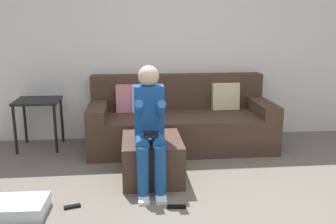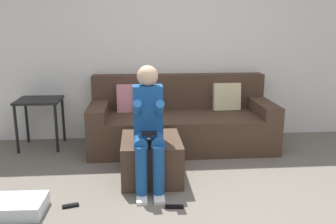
# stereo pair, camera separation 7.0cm
# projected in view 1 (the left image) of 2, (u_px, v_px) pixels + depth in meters

# --- Properties ---
(ground_plane) EXTENTS (7.10, 7.10, 0.00)m
(ground_plane) POSITION_uv_depth(u_px,v_px,m) (216.00, 221.00, 3.04)
(ground_plane) COLOR #6B6359
(wall_back) EXTENTS (5.46, 0.10, 2.66)m
(wall_back) POSITION_uv_depth(u_px,v_px,m) (179.00, 43.00, 5.07)
(wall_back) COLOR silver
(wall_back) RESTS_ON ground_plane
(couch_sectional) EXTENTS (2.35, 0.99, 0.91)m
(couch_sectional) POSITION_uv_depth(u_px,v_px,m) (180.00, 121.00, 4.85)
(couch_sectional) COLOR #473326
(couch_sectional) RESTS_ON ground_plane
(ottoman) EXTENTS (0.61, 0.74, 0.43)m
(ottoman) POSITION_uv_depth(u_px,v_px,m) (152.00, 158.00, 3.84)
(ottoman) COLOR #473326
(ottoman) RESTS_ON ground_plane
(person_seated) EXTENTS (0.29, 0.63, 1.20)m
(person_seated) POSITION_uv_depth(u_px,v_px,m) (150.00, 123.00, 3.54)
(person_seated) COLOR #194C8C
(person_seated) RESTS_ON ground_plane
(storage_bin) EXTENTS (0.46, 0.38, 0.12)m
(storage_bin) POSITION_uv_depth(u_px,v_px,m) (20.00, 208.00, 3.13)
(storage_bin) COLOR silver
(storage_bin) RESTS_ON ground_plane
(side_table) EXTENTS (0.55, 0.51, 0.65)m
(side_table) POSITION_uv_depth(u_px,v_px,m) (38.00, 107.00, 4.70)
(side_table) COLOR black
(side_table) RESTS_ON ground_plane
(remote_near_ottoman) EXTENTS (0.17, 0.06, 0.02)m
(remote_near_ottoman) POSITION_uv_depth(u_px,v_px,m) (177.00, 207.00, 3.25)
(remote_near_ottoman) COLOR black
(remote_near_ottoman) RESTS_ON ground_plane
(remote_by_storage_bin) EXTENTS (0.15, 0.08, 0.02)m
(remote_by_storage_bin) POSITION_uv_depth(u_px,v_px,m) (72.00, 207.00, 3.25)
(remote_by_storage_bin) COLOR black
(remote_by_storage_bin) RESTS_ON ground_plane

